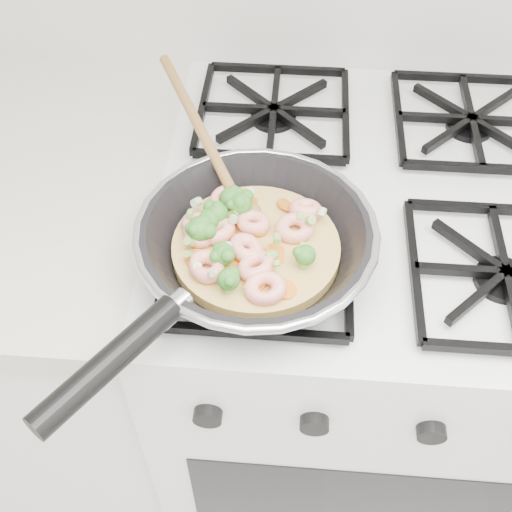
{
  "coord_description": "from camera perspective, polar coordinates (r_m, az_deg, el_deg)",
  "views": [
    {
      "loc": [
        -0.11,
        1.04,
        1.52
      ],
      "look_at": [
        -0.15,
        1.54,
        0.93
      ],
      "focal_mm": 44.99,
      "sensor_mm": 36.0,
      "label": 1
    }
  ],
  "objects": [
    {
      "name": "skillet",
      "position": [
        0.76,
        -0.47,
        1.18
      ],
      "size": [
        0.34,
        0.57,
        0.09
      ],
      "rotation": [
        0.0,
        0.0,
        -0.38
      ],
      "color": "black",
      "rests_on": "stove"
    },
    {
      "name": "stove",
      "position": [
        1.25,
        7.65,
        -8.98
      ],
      "size": [
        0.6,
        0.6,
        0.92
      ],
      "color": "white",
      "rests_on": "ground"
    }
  ]
}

